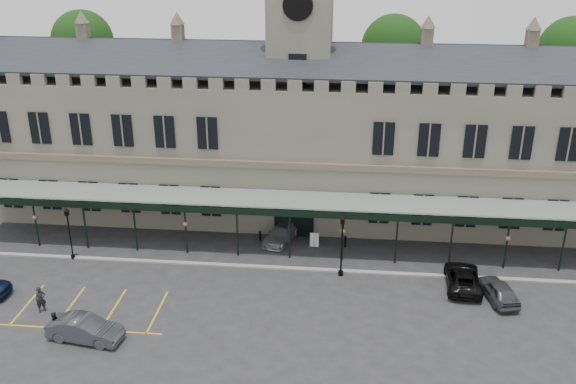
# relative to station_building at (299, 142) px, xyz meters

# --- Properties ---
(ground) EXTENTS (140.00, 140.00, 0.00)m
(ground) POSITION_rel_station_building_xyz_m (0.00, -15.91, -6.47)
(ground) COLOR #28282A
(station_building) EXTENTS (60.00, 10.36, 17.30)m
(station_building) POSITION_rel_station_building_xyz_m (0.00, 0.00, 0.00)
(station_building) COLOR #615D51
(station_building) RESTS_ON ground
(clock_tower) EXTENTS (5.60, 5.60, 24.80)m
(clock_tower) POSITION_rel_station_building_xyz_m (0.00, 0.09, 6.64)
(clock_tower) COLOR #615D51
(clock_tower) RESTS_ON ground
(canopy) EXTENTS (50.00, 4.10, 4.30)m
(canopy) POSITION_rel_station_building_xyz_m (0.00, -8.45, -4.06)
(canopy) COLOR #8C9E93
(canopy) RESTS_ON ground
(kerb) EXTENTS (60.00, 0.40, 0.12)m
(kerb) POSITION_rel_station_building_xyz_m (0.00, -10.41, -6.41)
(kerb) COLOR gray
(kerb) RESTS_ON ground
(parking_markings) EXTENTS (16.00, 6.00, 0.01)m
(parking_markings) POSITION_rel_station_building_xyz_m (-14.00, -17.41, -6.47)
(parking_markings) COLOR gold
(parking_markings) RESTS_ON ground
(tree_behind_left) EXTENTS (6.00, 6.00, 16.00)m
(tree_behind_left) POSITION_rel_station_building_xyz_m (-22.00, 9.09, 6.35)
(tree_behind_left) COLOR #332314
(tree_behind_left) RESTS_ON ground
(tree_behind_mid) EXTENTS (6.00, 6.00, 16.00)m
(tree_behind_mid) POSITION_rel_station_building_xyz_m (8.00, 9.09, 6.35)
(tree_behind_mid) COLOR #332314
(tree_behind_mid) RESTS_ON ground
(tree_behind_right) EXTENTS (6.00, 6.00, 16.00)m
(tree_behind_right) POSITION_rel_station_building_xyz_m (24.00, 9.09, 6.35)
(tree_behind_right) COLOR #332314
(tree_behind_right) RESTS_ON ground
(lamp_post_left) EXTENTS (0.41, 0.41, 4.31)m
(lamp_post_left) POSITION_rel_station_building_xyz_m (-16.47, -10.47, -3.91)
(lamp_post_left) COLOR black
(lamp_post_left) RESTS_ON ground
(lamp_post_mid) EXTENTS (0.47, 0.47, 4.93)m
(lamp_post_mid) POSITION_rel_station_building_xyz_m (3.97, -10.93, -3.54)
(lamp_post_mid) COLOR black
(lamp_post_mid) RESTS_ON ground
(traffic_cone) EXTENTS (0.48, 0.48, 0.77)m
(traffic_cone) POSITION_rel_station_building_xyz_m (11.52, -13.29, -6.09)
(traffic_cone) COLOR #E75807
(traffic_cone) RESTS_ON ground
(sign_board) EXTENTS (0.70, 0.11, 1.20)m
(sign_board) POSITION_rel_station_building_xyz_m (1.78, -6.69, -5.88)
(sign_board) COLOR black
(sign_board) RESTS_ON ground
(bollard_left) EXTENTS (0.15, 0.15, 0.84)m
(bollard_left) POSITION_rel_station_building_xyz_m (-2.64, -6.09, -6.05)
(bollard_left) COLOR black
(bollard_left) RESTS_ON ground
(bollard_right) EXTENTS (0.17, 0.17, 0.97)m
(bollard_right) POSITION_rel_station_building_xyz_m (4.22, -6.56, -5.98)
(bollard_right) COLOR black
(bollard_right) RESTS_ON ground
(car_left_b) EXTENTS (4.86, 2.25, 1.54)m
(car_left_b) POSITION_rel_station_building_xyz_m (-11.50, -20.30, -5.70)
(car_left_b) COLOR #3B3E43
(car_left_b) RESTS_ON ground
(car_taxi) EXTENTS (3.09, 4.75, 1.28)m
(car_taxi) POSITION_rel_station_building_xyz_m (-0.92, -5.91, -5.83)
(car_taxi) COLOR gray
(car_taxi) RESTS_ON ground
(car_van) EXTENTS (2.55, 5.11, 1.39)m
(car_van) POSITION_rel_station_building_xyz_m (12.55, -11.63, -5.77)
(car_van) COLOR black
(car_van) RESTS_ON ground
(car_right_a) EXTENTS (2.55, 4.40, 1.41)m
(car_right_a) POSITION_rel_station_building_xyz_m (14.70, -13.14, -5.76)
(car_right_a) COLOR #3B3E43
(car_right_a) RESTS_ON ground
(person_a) EXTENTS (0.78, 0.76, 1.81)m
(person_a) POSITION_rel_station_building_xyz_m (-15.60, -17.56, -5.56)
(person_a) COLOR black
(person_a) RESTS_ON ground
(person_b) EXTENTS (0.97, 0.93, 1.57)m
(person_b) POSITION_rel_station_building_xyz_m (-13.63, -19.92, -5.68)
(person_b) COLOR black
(person_b) RESTS_ON ground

